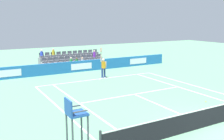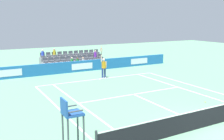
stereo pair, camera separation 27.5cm
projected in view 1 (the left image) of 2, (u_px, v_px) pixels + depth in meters
The scene contains 15 objects.
ground_plane at pixel (208, 126), 12.80m from camera, with size 80.00×80.00×0.00m, color #669E77.
line_baseline at pixel (99, 79), 22.94m from camera, with size 10.97×0.10×0.01m, color white.
line_service at pixel (134, 94), 18.26m from camera, with size 8.23×0.10×0.01m, color white.
line_centre_service at pixel (165, 107), 15.53m from camera, with size 0.10×6.40×0.01m, color white.
line_singles_sideline_left at pixel (82, 105), 15.87m from camera, with size 0.10×11.89×0.01m, color white.
line_singles_sideline_right at pixel (182, 88), 19.87m from camera, with size 0.10×11.89×0.01m, color white.
line_doubles_sideline_left at pixel (61, 109), 15.20m from camera, with size 0.10×11.89×0.01m, color white.
line_doubles_sideline_right at pixel (195, 86), 20.54m from camera, with size 0.10×11.89×0.01m, color white.
line_centre_mark at pixel (99, 79), 22.86m from camera, with size 0.10×0.20×0.01m, color white.
sponsor_barrier at pixel (81, 66), 26.13m from camera, with size 20.70×0.22×1.09m.
tennis_net at pixel (209, 117), 12.71m from camera, with size 11.97×0.10×1.07m.
tennis_player at pixel (103, 67), 23.08m from camera, with size 0.53×0.36×2.85m.
umpire_chair at pixel (75, 120), 9.57m from camera, with size 0.70×0.70×2.34m.
stadium_stand at pixel (73, 63), 28.10m from camera, with size 6.82×2.85×2.13m.
loose_tennis_ball at pixel (206, 102), 16.51m from camera, with size 0.07×0.07×0.07m, color #D1E533.
Camera 1 is at (10.07, 8.13, 5.13)m, focal length 41.95 mm.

